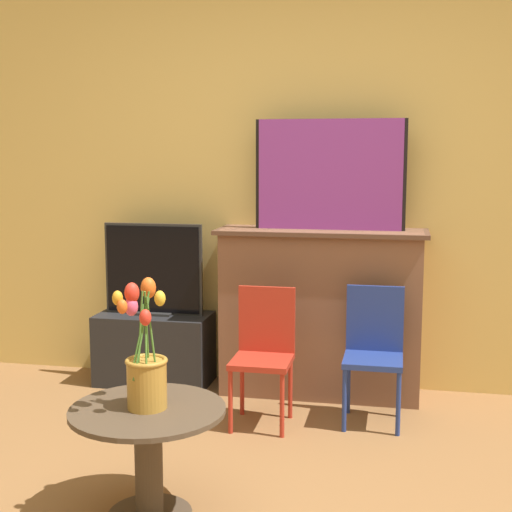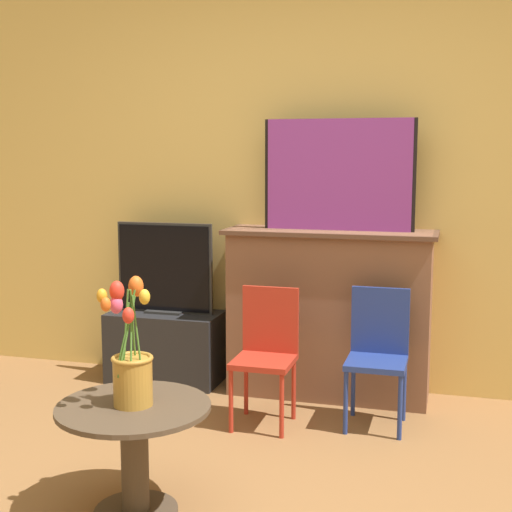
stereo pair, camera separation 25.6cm
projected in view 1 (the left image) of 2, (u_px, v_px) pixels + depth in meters
wall_back at (308, 167)px, 4.33m from camera, size 8.00×0.06×2.70m
fireplace_mantel at (321, 310)px, 4.23m from camera, size 1.22×0.40×0.99m
painting at (330, 175)px, 4.11m from camera, size 0.87×0.03×0.64m
tv_stand at (155, 349)px, 4.46m from camera, size 0.70×0.36×0.44m
tv_monitor at (153, 270)px, 4.39m from camera, size 0.62×0.12×0.57m
chair_red at (264, 347)px, 3.78m from camera, size 0.31×0.31×0.72m
chair_blue at (374, 346)px, 3.80m from camera, size 0.31×0.31×0.72m
side_table at (148, 446)px, 2.78m from camera, size 0.61×0.61×0.45m
vase_tulips at (145, 366)px, 2.73m from camera, size 0.17×0.25×0.50m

